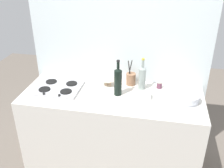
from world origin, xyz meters
TOP-DOWN VIEW (x-y plane):
  - ground_plane at (0.00, 0.00)m, footprint 6.00×6.00m
  - counter_block at (0.00, 0.00)m, footprint 1.80×0.70m
  - backsplash_panel at (0.00, 0.38)m, footprint 1.90×0.06m
  - stovetop_hob at (-0.57, 0.01)m, footprint 0.46×0.39m
  - plate_stack at (0.71, 0.01)m, footprint 0.26×0.26m
  - wine_bottle_leftmost at (0.06, 0.02)m, footprint 0.08×0.08m
  - wine_bottle_mid_left at (0.28, 0.18)m, footprint 0.07×0.07m
  - mixing_bowl at (-0.08, 0.20)m, footprint 0.16×0.16m
  - butter_dish at (0.30, -0.00)m, footprint 0.16×0.09m
  - utensil_crock at (0.15, 0.26)m, footprint 0.10×0.10m
  - condiment_jar_front at (0.46, 0.24)m, footprint 0.06×0.06m

SIDE VIEW (x-z plane):
  - ground_plane at x=0.00m, z-range 0.00..0.00m
  - counter_block at x=0.00m, z-range 0.00..0.90m
  - stovetop_hob at x=-0.57m, z-range 0.89..0.93m
  - butter_dish at x=0.30m, z-range 0.90..0.96m
  - mixing_bowl at x=-0.08m, z-range 0.90..0.97m
  - condiment_jar_front at x=0.46m, z-range 0.90..0.98m
  - plate_stack at x=0.71m, z-range 0.90..0.98m
  - utensil_crock at x=0.15m, z-range 0.82..1.11m
  - wine_bottle_mid_left at x=0.28m, z-range 0.86..1.20m
  - wine_bottle_leftmost at x=0.06m, z-range 0.87..1.23m
  - backsplash_panel at x=0.00m, z-range 0.00..2.43m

